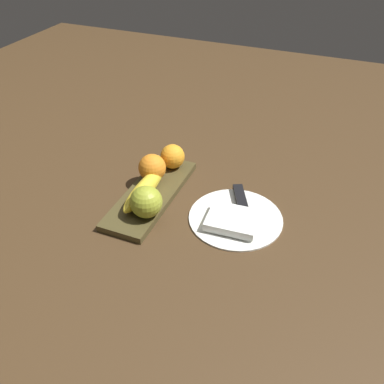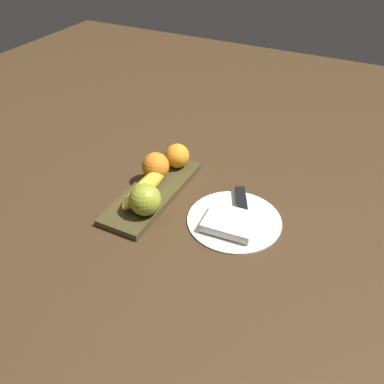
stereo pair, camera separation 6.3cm
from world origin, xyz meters
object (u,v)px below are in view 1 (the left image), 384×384
object	(u,v)px
banana	(144,189)
orange_near_apple	(173,156)
orange_near_banana	(152,168)
dinner_plate	(236,217)
fruit_tray	(151,194)
apple	(144,201)
folded_napkin	(232,220)
knife	(241,201)

from	to	relation	value
banana	orange_near_apple	bearing A→B (deg)	176.44
orange_near_banana	dinner_plate	world-z (taller)	orange_near_banana
fruit_tray	orange_near_apple	world-z (taller)	orange_near_apple
apple	orange_near_banana	xyz separation A→B (m)	(-0.13, -0.05, -0.00)
apple	folded_napkin	xyz separation A→B (m)	(-0.05, 0.19, -0.04)
banana	orange_near_banana	size ratio (longest dim) A/B	2.74
apple	orange_near_apple	xyz separation A→B (m)	(-0.20, -0.02, -0.01)
banana	apple	bearing A→B (deg)	28.72
orange_near_apple	knife	bearing A→B (deg)	71.98
dinner_plate	folded_napkin	xyz separation A→B (m)	(0.03, 0.00, 0.01)
banana	folded_napkin	bearing A→B (deg)	88.85
banana	folded_napkin	size ratio (longest dim) A/B	1.70
banana	dinner_plate	size ratio (longest dim) A/B	0.88
fruit_tray	folded_napkin	xyz separation A→B (m)	(0.03, 0.22, 0.01)
dinner_plate	banana	bearing A→B (deg)	-84.90
dinner_plate	folded_napkin	world-z (taller)	folded_napkin
apple	orange_near_banana	size ratio (longest dim) A/B	1.07
fruit_tray	knife	bearing A→B (deg)	103.44
orange_near_banana	knife	bearing A→B (deg)	90.61
knife	dinner_plate	bearing A→B (deg)	-22.86
banana	dinner_plate	bearing A→B (deg)	95.78
banana	knife	xyz separation A→B (m)	(-0.07, 0.22, -0.02)
dinner_plate	knife	world-z (taller)	knife
apple	banana	xyz separation A→B (m)	(-0.06, -0.03, -0.02)
fruit_tray	orange_near_banana	size ratio (longest dim) A/B	4.60
knife	orange_near_apple	bearing A→B (deg)	-134.23
apple	banana	world-z (taller)	apple
fruit_tray	banana	bearing A→B (deg)	-15.84
apple	dinner_plate	distance (m)	0.22
dinner_plate	knife	size ratio (longest dim) A/B	1.28
orange_near_banana	dinner_plate	bearing A→B (deg)	78.34
apple	banana	size ratio (longest dim) A/B	0.39
banana	dinner_plate	xyz separation A→B (m)	(-0.02, 0.23, -0.03)
orange_near_banana	knife	world-z (taller)	orange_near_banana
dinner_plate	fruit_tray	bearing A→B (deg)	-90.00
apple	folded_napkin	distance (m)	0.20
dinner_plate	knife	distance (m)	0.05
orange_near_apple	dinner_plate	world-z (taller)	orange_near_apple
orange_near_apple	knife	size ratio (longest dim) A/B	0.38
banana	knife	world-z (taller)	banana
fruit_tray	dinner_plate	distance (m)	0.22
dinner_plate	apple	bearing A→B (deg)	-66.93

